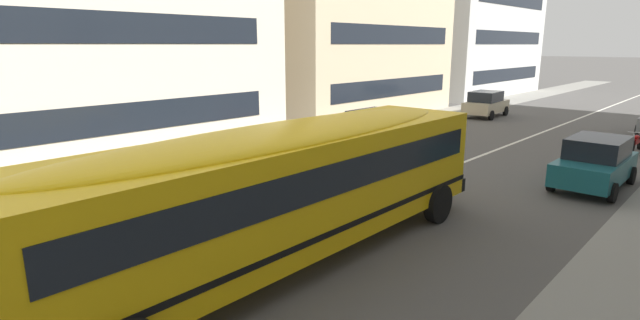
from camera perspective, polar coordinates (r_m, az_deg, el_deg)
name	(u,v)px	position (r m, az deg, el deg)	size (l,w,h in m)	color
ground_plane	(336,211)	(13.68, 1.92, -5.98)	(400.00, 400.00, 0.00)	#54514F
sidewalk_far	(189,167)	(19.05, -15.13, -0.84)	(120.00, 3.00, 0.01)	gray
lane_centreline	(336,211)	(13.68, 1.92, -5.97)	(110.00, 0.16, 0.01)	silver
school_bus	(277,185)	(9.97, -5.07, -2.95)	(13.10, 3.10, 2.93)	yellow
parked_car_beige_past_driveway	(486,104)	(33.11, 18.88, 6.28)	(3.99, 2.06, 1.64)	#C1B28E
parked_car_teal_near_corner	(595,162)	(17.98, 29.57, -0.23)	(3.91, 1.89, 1.64)	#195B66
parked_car_maroon_by_hydrant	(374,127)	(22.47, 6.41, 3.85)	(3.91, 1.91, 1.64)	maroon
motorcycle_near_kerb	(637,142)	(25.12, 33.17, 1.79)	(2.00, 0.56, 0.94)	black
apartment_block_far_centre	(333,12)	(34.18, 1.57, 16.93)	(14.56, 10.25, 13.30)	#C6B28E
apartment_block_far_right	(453,22)	(49.52, 15.37, 15.38)	(16.63, 11.28, 13.30)	#B7B7B2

